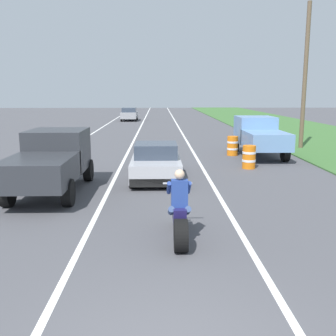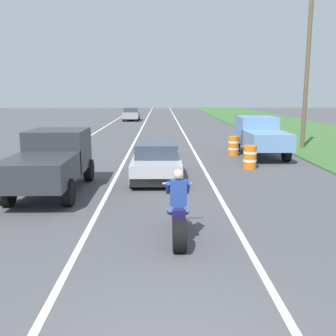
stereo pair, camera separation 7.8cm
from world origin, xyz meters
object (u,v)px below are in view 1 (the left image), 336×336
Objects in this scene: construction_barrel_nearest at (249,157)px; motorcycle_with_rider at (179,215)px; pickup_truck_left_lane_dark_grey at (51,159)px; pickup_truck_right_shoulder_light_blue at (259,135)px; distant_car_far_ahead at (129,114)px; sports_car_silver at (156,162)px; construction_barrel_mid at (233,146)px.

motorcycle_with_rider is at bearing -112.39° from construction_barrel_nearest.
construction_barrel_nearest is (3.46, 8.39, -0.09)m from motorcycle_with_rider.
pickup_truck_left_lane_dark_grey is (-3.94, 4.41, 0.51)m from motorcycle_with_rider.
distant_car_far_ahead is (-8.52, 25.97, -0.33)m from pickup_truck_right_shoulder_light_blue.
pickup_truck_left_lane_dark_grey reaches higher than sports_car_silver.
sports_car_silver is 7.41m from pickup_truck_right_shoulder_light_blue.
pickup_truck_right_shoulder_light_blue is at bearing 68.06° from motorcycle_with_rider.
motorcycle_with_rider is 9.07m from construction_barrel_nearest.
pickup_truck_left_lane_dark_grey is 1.20× the size of distant_car_far_ahead.
construction_barrel_nearest is at bearing -89.43° from construction_barrel_mid.
distant_car_far_ahead is at bearing 108.16° from pickup_truck_right_shoulder_light_blue.
sports_car_silver is 4.01m from pickup_truck_left_lane_dark_grey.
pickup_truck_left_lane_dark_grey is 33.26m from distant_car_far_ahead.
pickup_truck_right_shoulder_light_blue is (4.72, 11.70, 0.51)m from motorcycle_with_rider.
construction_barrel_mid is (-0.04, 3.62, 0.00)m from construction_barrel_nearest.
construction_barrel_mid is at bearing 54.21° from sports_car_silver.
sports_car_silver is at bearing 94.81° from motorcycle_with_rider.
pickup_truck_right_shoulder_light_blue is at bearing 69.20° from construction_barrel_nearest.
sports_car_silver is 0.90× the size of pickup_truck_left_lane_dark_grey.
distant_car_far_ahead is (-7.26, 29.29, 0.27)m from construction_barrel_nearest.
distant_car_far_ahead reaches higher than construction_barrel_nearest.
motorcycle_with_rider is at bearing -48.25° from pickup_truck_left_lane_dark_grey.
pickup_truck_right_shoulder_light_blue is at bearing 40.12° from pickup_truck_left_lane_dark_grey.
sports_car_silver reaches higher than construction_barrel_mid.
construction_barrel_mid is 26.66m from distant_car_far_ahead.
construction_barrel_nearest is (-1.26, -3.32, -0.60)m from pickup_truck_right_shoulder_light_blue.
pickup_truck_left_lane_dark_grey reaches higher than distant_car_far_ahead.
pickup_truck_left_lane_dark_grey reaches higher than construction_barrel_mid.
pickup_truck_left_lane_dark_grey is at bearing -148.30° from sports_car_silver.
pickup_truck_right_shoulder_light_blue reaches higher than construction_barrel_nearest.
distant_car_far_ahead is at bearing 89.76° from pickup_truck_left_lane_dark_grey.
pickup_truck_left_lane_dark_grey is 11.32m from pickup_truck_right_shoulder_light_blue.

